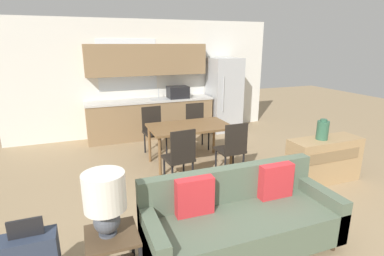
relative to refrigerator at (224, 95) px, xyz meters
name	(u,v)px	position (x,y,z in m)	size (l,w,h in m)	color
ground_plane	(241,242)	(-1.88, -4.21, -0.91)	(20.00, 20.00, 0.00)	#9E8460
wall_back	(146,78)	(-1.89, 0.42, 0.45)	(6.40, 0.07, 2.70)	silver
kitchen_counter	(150,101)	(-1.87, 0.12, -0.07)	(2.95, 0.65, 2.15)	#8E704C
refrigerator	(224,95)	(0.00, 0.00, 0.00)	(0.72, 0.78, 1.82)	#B7BABC
dining_table	(190,129)	(-1.62, -1.85, -0.23)	(1.45, 0.87, 0.74)	brown
couch	(240,220)	(-1.95, -4.27, -0.56)	(2.08, 0.80, 0.86)	#3D2D1E
side_table	(113,251)	(-3.28, -4.29, -0.56)	(0.46, 0.46, 0.52)	brown
table_lamp	(105,198)	(-3.31, -4.28, -0.03)	(0.37, 0.37, 0.59)	#4C515B
credenza	(324,160)	(0.15, -3.28, -0.55)	(1.20, 0.43, 0.72)	tan
vase	(323,130)	(0.06, -3.27, -0.04)	(0.18, 0.18, 0.33)	#336047
dining_chair_near_right	(232,147)	(-1.16, -2.61, -0.39)	(0.43, 0.43, 0.94)	black
dining_chair_near_left	(180,155)	(-2.08, -2.65, -0.39)	(0.46, 0.46, 0.94)	black
dining_chair_far_right	(197,124)	(-1.16, -1.05, -0.39)	(0.42, 0.42, 0.94)	black
dining_chair_far_left	(154,128)	(-2.09, -1.05, -0.39)	(0.46, 0.46, 0.94)	black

